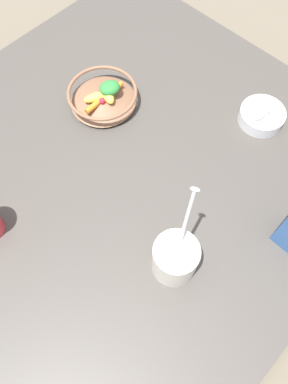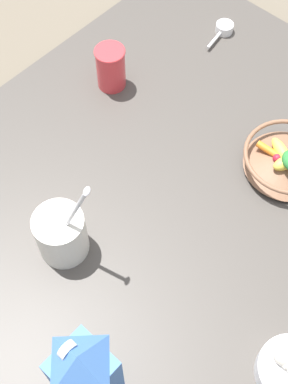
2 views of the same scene
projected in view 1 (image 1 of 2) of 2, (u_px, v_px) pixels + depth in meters
name	position (u px, v px, depth m)	size (l,w,h in m)	color
ground_plane	(130.00, 164.00, 1.04)	(6.00, 6.00, 0.00)	#665B4C
countertop	(129.00, 161.00, 1.02)	(1.15, 1.15, 0.03)	#47423D
fruit_bowl	(103.00, 96.00, 1.06)	(0.20, 0.20, 0.08)	brown
yogurt_tub	(175.00, 258.00, 0.82)	(0.10, 0.13, 0.27)	silver
garlic_bowl	(261.00, 115.00, 1.04)	(0.13, 0.13, 0.07)	white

